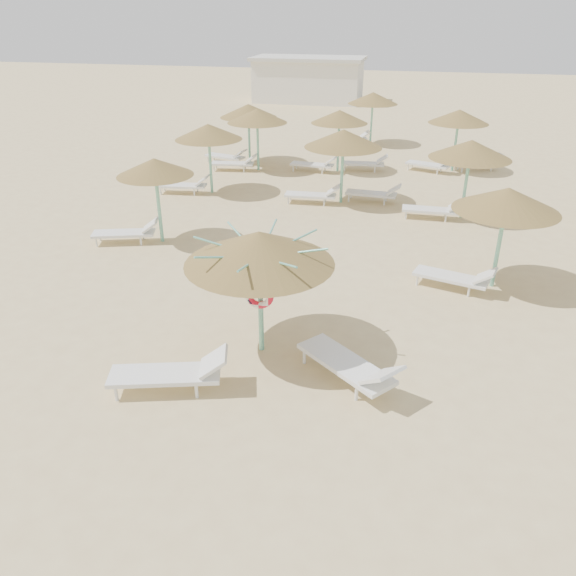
# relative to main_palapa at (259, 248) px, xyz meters

# --- Properties ---
(ground) EXTENTS (120.00, 120.00, 0.00)m
(ground) POSITION_rel_main_palapa_xyz_m (0.01, -0.07, -2.37)
(ground) COLOR #D7BF83
(ground) RESTS_ON ground
(main_palapa) EXTENTS (3.04, 3.04, 2.72)m
(main_palapa) POSITION_rel_main_palapa_xyz_m (0.00, 0.00, 0.00)
(main_palapa) COLOR #70C2A8
(main_palapa) RESTS_ON ground
(lounger_main_a) EXTENTS (2.37, 1.30, 0.82)m
(lounger_main_a) POSITION_rel_main_palapa_xyz_m (-1.26, -1.77, -1.97)
(lounger_main_a) COLOR white
(lounger_main_a) RESTS_ON ground
(lounger_main_b) EXTENTS (2.26, 2.02, 0.85)m
(lounger_main_b) POSITION_rel_main_palapa_xyz_m (2.03, -0.77, -1.96)
(lounger_main_b) COLOR white
(lounger_main_b) RESTS_ON ground
(palapa_field) EXTENTS (18.92, 19.05, 2.71)m
(palapa_field) POSITION_rel_main_palapa_xyz_m (1.26, 11.67, -0.06)
(palapa_field) COLOR #70C2A8
(palapa_field) RESTS_ON ground
(service_hut) EXTENTS (8.40, 4.40, 3.25)m
(service_hut) POSITION_rel_main_palapa_xyz_m (-5.99, 34.93, -0.72)
(service_hut) COLOR silver
(service_hut) RESTS_ON ground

